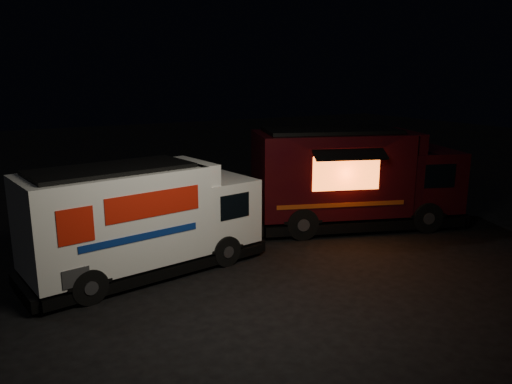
% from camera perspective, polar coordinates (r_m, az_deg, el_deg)
% --- Properties ---
extents(ground, '(80.00, 80.00, 0.00)m').
position_cam_1_polar(ground, '(14.05, -3.24, -8.06)').
color(ground, black).
rests_on(ground, ground).
extents(white_truck, '(6.70, 3.17, 2.92)m').
position_cam_1_polar(white_truck, '(13.34, -12.44, -2.92)').
color(white_truck, white).
rests_on(white_truck, ground).
extents(red_truck, '(7.72, 4.92, 3.37)m').
position_cam_1_polar(red_truck, '(17.34, 11.36, 1.64)').
color(red_truck, black).
rests_on(red_truck, ground).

